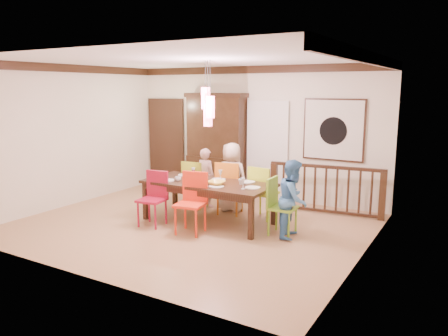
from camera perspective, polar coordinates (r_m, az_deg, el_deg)
The scene contains 37 objects.
floor at distance 7.93m, azimuth -4.33°, elevation -7.44°, with size 6.00×6.00×0.00m, color #AC8253.
ceiling at distance 7.57m, azimuth -4.64°, elevation 13.96°, with size 6.00×6.00×0.00m, color white.
wall_back at distance 9.76m, azimuth 3.93°, elevation 4.63°, with size 6.00×6.00×0.00m, color beige.
wall_left at distance 9.63m, azimuth -19.36°, elevation 4.00°, with size 5.00×5.00×0.00m, color beige.
wall_right at distance 6.41m, azimuth 18.16°, elevation 1.13°, with size 5.00×5.00×0.00m, color beige.
crown_molding at distance 7.56m, azimuth -4.63°, elevation 13.36°, with size 6.00×5.00×0.16m, color black, non-canonical shape.
panel_door at distance 11.03m, azimuth -7.47°, elevation 3.14°, with size 1.04×0.07×2.24m, color black.
white_doorway at distance 9.63m, azimuth 5.67°, elevation 2.13°, with size 0.97×0.05×2.22m, color silver.
painting at distance 9.06m, azimuth 14.12°, elevation 4.85°, with size 1.25×0.06×1.25m.
pendant_cluster at distance 7.74m, azimuth -2.12°, elevation 8.03°, with size 0.27×0.21×1.14m.
dining_table at distance 7.93m, azimuth -2.05°, elevation -2.36°, with size 2.37×1.08×0.75m.
chair_far_left at distance 8.94m, azimuth -3.65°, elevation -1.67°, with size 0.48×0.48×0.98m.
chair_far_mid at distance 8.48m, azimuth 0.79°, elevation -2.07°, with size 0.56×0.56×1.04m.
chair_far_right at distance 8.21m, azimuth 5.24°, elevation -2.67°, with size 0.49×0.49×1.00m.
chair_near_left at distance 7.84m, azimuth -9.43°, elevation -3.55°, with size 0.49×0.49×0.97m.
chair_near_mid at distance 7.35m, azimuth -4.44°, elevation -4.11°, with size 0.53×0.53×1.03m.
chair_end_right at distance 7.33m, azimuth 7.69°, elevation -4.53°, with size 0.45×0.45×0.96m.
china_hutch at distance 10.02m, azimuth -1.02°, elevation 3.16°, with size 1.47×0.46×2.32m.
balustrade at distance 8.73m, azimuth 13.13°, elevation -2.62°, with size 2.24×0.30×0.96m.
person_far_left at distance 9.00m, azimuth -2.39°, elevation -1.24°, with size 0.45×0.29×1.22m, color beige.
person_far_mid at distance 8.62m, azimuth 0.98°, elevation -1.23°, with size 0.67×0.44×1.38m, color #C8AE97.
person_end_right at distance 7.22m, azimuth 9.03°, elevation -3.99°, with size 0.63×0.49×1.29m, color #417DB8.
serving_bowl at distance 7.65m, azimuth -1.00°, elevation -1.97°, with size 0.30×0.30×0.07m, color gold.
small_bowl at distance 8.02m, azimuth -2.81°, elevation -1.46°, with size 0.20×0.20×0.06m, color white.
cup_left at distance 8.01m, azimuth -6.04°, elevation -1.42°, with size 0.11×0.11×0.09m, color silver.
cup_right at distance 7.70m, azimuth 2.29°, elevation -1.81°, with size 0.10×0.10×0.10m, color silver.
plate_far_left at distance 8.53m, azimuth -5.16°, elevation -0.92°, with size 0.26×0.26×0.01m, color white.
plate_far_mid at distance 8.09m, azimuth -0.75°, elevation -1.50°, with size 0.26×0.26×0.01m, color white.
plate_far_right at distance 7.89m, azimuth 3.17°, elevation -1.83°, with size 0.26×0.26×0.01m, color white.
plate_near_left at distance 8.08m, azimuth -7.40°, elevation -1.60°, with size 0.26×0.26×0.01m, color white.
plate_near_mid at distance 7.52m, azimuth -0.99°, elevation -2.42°, with size 0.26×0.26×0.01m, color white.
plate_end_right at distance 7.44m, azimuth 3.78°, elevation -2.57°, with size 0.26×0.26×0.01m, color white.
wine_glass_a at distance 8.30m, azimuth -4.03°, elevation -0.61°, with size 0.08×0.08×0.19m, color #590C19, non-canonical shape.
wine_glass_b at distance 8.06m, azimuth -0.47°, elevation -0.91°, with size 0.08×0.08×0.19m, color silver, non-canonical shape.
wine_glass_c at distance 7.78m, azimuth -3.44°, elevation -1.34°, with size 0.08×0.08×0.19m, color #590C19, non-canonical shape.
wine_glass_d at distance 7.35m, azimuth 2.51°, elevation -2.03°, with size 0.08×0.08×0.19m, color silver, non-canonical shape.
napkin at distance 7.72m, azimuth -3.98°, elevation -2.11°, with size 0.18×0.14×0.01m, color #D83359.
Camera 1 is at (4.30, -6.20, 2.42)m, focal length 35.00 mm.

